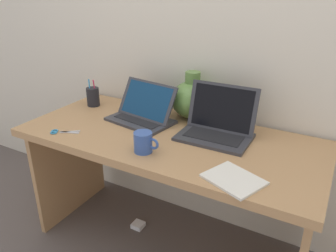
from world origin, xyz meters
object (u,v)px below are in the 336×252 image
Objects in this scene: notebook_stack at (234,179)px; power_brick at (138,225)px; laptop_left at (143,111)px; coffee_mug at (144,142)px; green_vase at (192,99)px; laptop_right at (218,123)px; pen_cup at (93,97)px; scissors at (60,132)px.

notebook_stack reaches higher than power_brick.
laptop_left is 3.10× the size of coffee_mug.
coffee_mug is at bearing -47.38° from power_brick.
green_vase is at bearing 44.93° from power_brick.
notebook_stack is at bearing -28.09° from laptop_left.
notebook_stack is (0.42, -0.51, -0.10)m from green_vase.
green_vase reaches higher than laptop_right.
pen_cup is (-0.83, 0.03, -0.01)m from laptop_right.
notebook_stack is 1.26× the size of pen_cup.
coffee_mug is at bearing -91.23° from green_vase.
notebook_stack is at bearing -22.59° from power_brick.
laptop_left is 0.45m from scissors.
green_vase reaches higher than laptop_left.
laptop_right is (0.43, 0.02, 0.01)m from laptop_left.
green_vase is at bearing 129.67° from notebook_stack.
scissors is (-0.49, -0.03, -0.04)m from coffee_mug.
laptop_right is at bearing -2.23° from pen_cup.
laptop_left reaches higher than coffee_mug.
laptop_right is 0.27m from green_vase.
laptop_left reaches higher than power_brick.
notebook_stack is at bearing -3.81° from coffee_mug.
power_brick is (0.37, -0.11, -0.75)m from pen_cup.
laptop_left is 1.45× the size of green_vase.
power_brick is (-0.45, -0.08, -0.76)m from laptop_right.
coffee_mug is (-0.23, -0.33, -0.02)m from laptop_right.
laptop_right is at bearing 26.77° from scissors.
scissors is (-0.29, -0.34, -0.05)m from laptop_left.
green_vase is at bearing 144.37° from laptop_right.
power_brick is at bearing -135.07° from green_vase.
laptop_right is 0.41m from notebook_stack.
green_vase is at bearing 11.34° from pen_cup.
green_vase reaches higher than coffee_mug.
scissors is at bearing -176.00° from coffee_mug.
coffee_mug is 0.81m from power_brick.
green_vase is 0.67m from notebook_stack.
scissors reaches higher than power_brick.
green_vase is at bearing 88.77° from coffee_mug.
scissors is (-0.50, -0.51, -0.11)m from green_vase.
green_vase is at bearing 38.82° from laptop_left.
laptop_left is at bearing -6.89° from pen_cup.
coffee_mug is (-0.43, 0.03, 0.04)m from notebook_stack.
scissors is at bearing -134.04° from green_vase.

